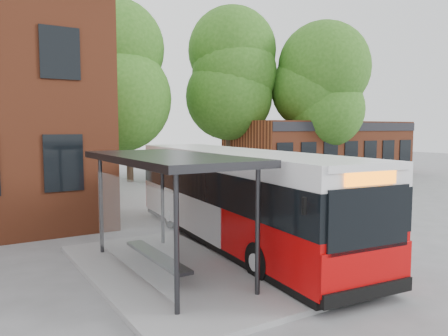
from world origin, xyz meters
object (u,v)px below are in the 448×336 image
city_bus (234,197)px  bicycle_5 (323,175)px  bicycle_1 (269,178)px  bicycle_7 (331,175)px  bicycle_2 (287,177)px  bicycle_0 (269,182)px  bus_shelter (168,215)px  bicycle_4 (296,177)px

city_bus → bicycle_5: city_bus is taller
bicycle_1 → bicycle_7: (4.42, -0.86, -0.00)m
bicycle_2 → bicycle_1: bearing=41.1°
bicycle_0 → bicycle_5: bicycle_5 is taller
bicycle_0 → bicycle_1: bearing=-23.9°
bicycle_1 → bicycle_7: bicycle_1 is taller
bus_shelter → bicycle_4: size_ratio=4.12×
city_bus → bicycle_0: bearing=52.6°
bus_shelter → city_bus: 3.33m
city_bus → bicycle_5: 15.44m
bicycle_1 → bicycle_4: bearing=-79.5°
bicycle_2 → bicycle_7: 3.44m
bicycle_5 → bicycle_7: (1.05, 0.36, -0.08)m
bus_shelter → bicycle_0: bus_shelter is taller
bicycle_2 → bicycle_5: size_ratio=1.07×
bus_shelter → bicycle_1: (12.09, 11.78, -0.99)m
bus_shelter → bicycle_2: bearing=40.8°
bicycle_1 → bicycle_2: (1.00, -0.50, 0.04)m
bicycle_4 → bicycle_7: bicycle_7 is taller
bicycle_0 → bicycle_1: 1.73m
bus_shelter → city_bus: bus_shelter is taller
bicycle_2 → bicycle_0: bearing=91.2°
bicycle_0 → bicycle_2: size_ratio=0.86×
bicycle_2 → bus_shelter: bearing=108.4°
bus_shelter → bicycle_1: bearing=44.3°
bicycle_1 → bicycle_7: size_ratio=1.00×
bicycle_2 → bicycle_4: size_ratio=1.12×
bicycle_5 → bicycle_7: bicycle_5 is taller
bus_shelter → bicycle_5: bus_shelter is taller
bus_shelter → bicycle_5: 18.74m
bicycle_5 → bicycle_0: bearing=107.2°
bicycle_5 → bicycle_7: size_ratio=1.17×
bus_shelter → bicycle_7: bearing=33.5°
city_bus → bicycle_4: city_bus is taller
city_bus → bicycle_0: (8.14, 8.80, -0.98)m
city_bus → bicycle_1: size_ratio=7.28×
city_bus → bicycle_0: size_ratio=6.78×
bicycle_0 → bicycle_2: bicycle_2 is taller
city_bus → bicycle_4: (11.13, 9.93, -0.97)m
bicycle_0 → bicycle_4: bearing=-56.4°
city_bus → bicycle_2: bearing=49.0°
bicycle_7 → city_bus: bearing=139.8°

